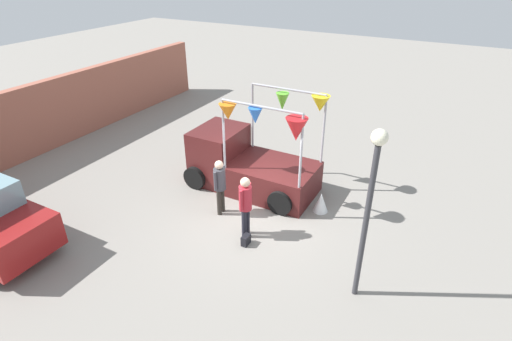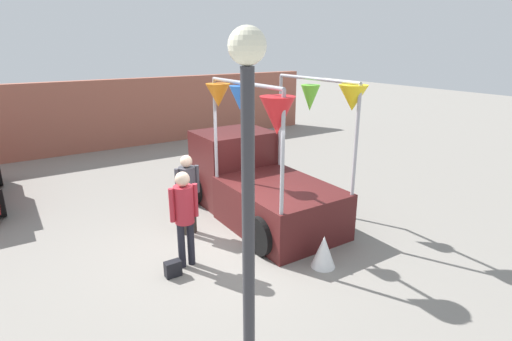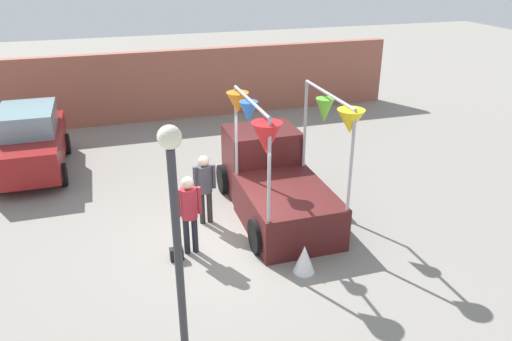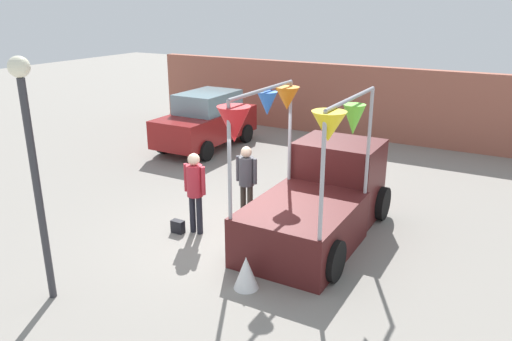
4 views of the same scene
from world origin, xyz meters
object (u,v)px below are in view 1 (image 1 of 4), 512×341
(vendor_truck, at_px, (245,161))
(person_customer, at_px, (245,201))
(street_lamp, at_px, (370,195))
(person_vendor, at_px, (220,182))
(handbag, at_px, (246,240))
(folded_kite_bundle_white, at_px, (321,202))

(vendor_truck, distance_m, person_customer, 2.66)
(street_lamp, bearing_deg, person_customer, 78.26)
(person_vendor, bearing_deg, vendor_truck, 5.08)
(person_vendor, relative_size, handbag, 6.15)
(vendor_truck, bearing_deg, handbag, -150.16)
(vendor_truck, relative_size, person_vendor, 2.44)
(vendor_truck, xyz_separation_m, person_vendor, (-1.73, -0.15, 0.16))
(folded_kite_bundle_white, bearing_deg, street_lamp, -145.98)
(person_customer, distance_m, folded_kite_bundle_white, 2.59)
(vendor_truck, relative_size, street_lamp, 1.05)
(person_customer, height_order, handbag, person_customer)
(vendor_truck, bearing_deg, person_customer, -150.15)
(person_customer, bearing_deg, handbag, -150.26)
(person_vendor, height_order, handbag, person_vendor)
(vendor_truck, xyz_separation_m, street_lamp, (-2.97, -4.53, 1.72))
(vendor_truck, distance_m, handbag, 3.15)
(vendor_truck, height_order, handbag, vendor_truck)
(vendor_truck, distance_m, person_vendor, 1.74)
(handbag, relative_size, folded_kite_bundle_white, 0.47)
(person_customer, xyz_separation_m, handbag, (-0.35, -0.20, -0.95))
(person_vendor, relative_size, street_lamp, 0.43)
(person_vendor, bearing_deg, person_customer, -116.12)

